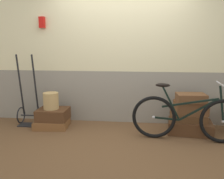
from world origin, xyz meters
The scene contains 11 objects.
ground centered at (0.00, 0.00, -0.03)m, with size 10.20×5.20×0.06m, color brown.
station_building centered at (0.01, 0.85, 1.46)m, with size 8.20×0.74×2.92m.
suitcase_0 centered at (-1.22, 0.32, 0.07)m, with size 0.58×0.48×0.14m, color brown.
suitcase_1 centered at (-1.20, 0.34, 0.24)m, with size 0.53×0.43×0.20m, color #4C2D19.
suitcase_2 centered at (1.19, 0.31, 0.10)m, with size 0.70×0.46×0.21m, color #4C2D19.
suitcase_3 centered at (1.17, 0.34, 0.26)m, with size 0.56×0.37×0.11m, color brown.
suitcase_4 centered at (1.20, 0.35, 0.43)m, with size 0.52×0.34×0.22m, color brown.
suitcase_5 centered at (1.19, 0.31, 0.61)m, with size 0.46×0.31×0.14m, color brown.
wicker_basket centered at (-1.23, 0.33, 0.49)m, with size 0.27×0.27×0.30m, color tan.
luggage_trolley centered at (-1.72, 0.46, 0.30)m, with size 0.37×0.38×1.30m.
bicycle centered at (1.07, -0.02, 0.36)m, with size 1.71×0.46×0.92m.
Camera 1 is at (0.30, -3.55, 1.46)m, focal length 37.24 mm.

